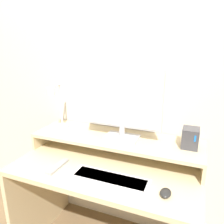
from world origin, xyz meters
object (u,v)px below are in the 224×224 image
Objects in this scene: router_dock at (190,138)px; remote_control at (58,166)px; desk_lamp at (57,105)px; mouse at (166,193)px; keyboard at (110,179)px; monitor at (122,103)px.

router_dock is 0.66× the size of remote_control.
desk_lamp reaches higher than mouse.
router_dock reaches higher than keyboard.
remote_control is at bearing 178.95° from keyboard.
desk_lamp is 1.79× the size of remote_control.
router_dock is (0.91, 0.05, -0.13)m from desk_lamp.
keyboard is (0.04, -0.30, -0.35)m from monitor.
monitor reaches higher than keyboard.
mouse is at bearing -2.70° from keyboard.
monitor reaches higher than mouse.
router_dock is 0.82m from remote_control.
desk_lamp is 0.92m from router_dock.
keyboard is 2.39× the size of remote_control.
mouse is 0.65m from remote_control.
desk_lamp is 0.67m from keyboard.
monitor is 2.76× the size of remote_control.
mouse is at bearing -19.81° from desk_lamp.
router_dock is 0.28× the size of keyboard.
router_dock is 1.54× the size of mouse.
mouse is at bearing -103.48° from router_dock.
monitor is 1.16× the size of keyboard.
keyboard is (0.53, -0.28, -0.30)m from desk_lamp.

